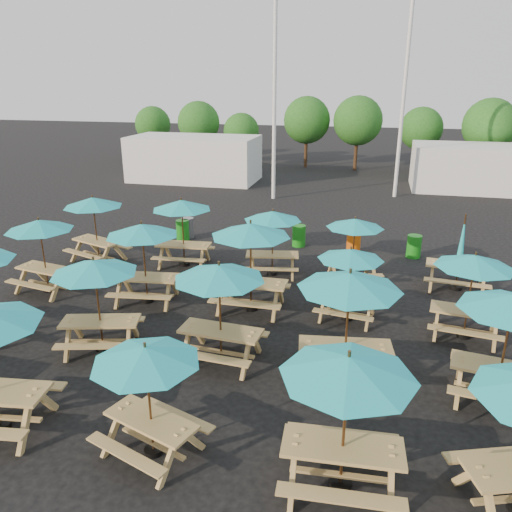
% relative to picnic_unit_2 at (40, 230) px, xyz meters
% --- Properties ---
extents(ground, '(120.00, 120.00, 0.00)m').
position_rel_picnic_unit_2_xyz_m(ground, '(6.21, 0.11, -1.97)').
color(ground, black).
rests_on(ground, ground).
extents(picnic_unit_2, '(2.29, 2.29, 2.30)m').
position_rel_picnic_unit_2_xyz_m(picnic_unit_2, '(0.00, 0.00, 0.00)').
color(picnic_unit_2, tan).
rests_on(picnic_unit_2, ground).
extents(picnic_unit_3, '(2.58, 2.58, 2.36)m').
position_rel_picnic_unit_2_xyz_m(picnic_unit_3, '(0.12, 2.80, 0.06)').
color(picnic_unit_3, tan).
rests_on(picnic_unit_3, ground).
extents(picnic_unit_5, '(2.44, 2.44, 2.32)m').
position_rel_picnic_unit_2_xyz_m(picnic_unit_5, '(3.45, -2.80, 0.02)').
color(picnic_unit_5, tan).
rests_on(picnic_unit_5, ground).
extents(picnic_unit_6, '(2.28, 2.28, 2.39)m').
position_rel_picnic_unit_2_xyz_m(picnic_unit_6, '(3.31, -0.01, 0.08)').
color(picnic_unit_6, tan).
rests_on(picnic_unit_6, ground).
extents(picnic_unit_7, '(2.18, 2.18, 2.37)m').
position_rel_picnic_unit_2_xyz_m(picnic_unit_7, '(3.27, 3.11, 0.06)').
color(picnic_unit_7, tan).
rests_on(picnic_unit_7, ground).
extents(picnic_unit_8, '(2.32, 2.32, 2.13)m').
position_rel_picnic_unit_2_xyz_m(picnic_unit_8, '(6.15, -5.84, -0.15)').
color(picnic_unit_8, tan).
rests_on(picnic_unit_8, ground).
extents(picnic_unit_9, '(2.20, 2.20, 2.39)m').
position_rel_picnic_unit_2_xyz_m(picnic_unit_9, '(6.40, -2.64, 0.08)').
color(picnic_unit_9, tan).
rests_on(picnic_unit_9, ground).
extents(picnic_unit_10, '(2.20, 2.20, 2.56)m').
position_rel_picnic_unit_2_xyz_m(picnic_unit_10, '(6.40, 0.18, 0.23)').
color(picnic_unit_10, tan).
rests_on(picnic_unit_10, ground).
extents(picnic_unit_11, '(2.19, 2.19, 2.20)m').
position_rel_picnic_unit_2_xyz_m(picnic_unit_11, '(6.45, 2.96, -0.08)').
color(picnic_unit_11, tan).
rests_on(picnic_unit_11, ground).
extents(picnic_unit_12, '(2.19, 2.19, 2.42)m').
position_rel_picnic_unit_2_xyz_m(picnic_unit_12, '(9.38, -5.86, 0.10)').
color(picnic_unit_12, tan).
rests_on(picnic_unit_12, ground).
extents(picnic_unit_13, '(2.44, 2.44, 2.52)m').
position_rel_picnic_unit_2_xyz_m(picnic_unit_13, '(9.22, -2.79, 0.20)').
color(picnic_unit_13, tan).
rests_on(picnic_unit_13, ground).
extents(picnic_unit_14, '(1.98, 1.98, 2.03)m').
position_rel_picnic_unit_2_xyz_m(picnic_unit_14, '(9.10, 0.19, -0.23)').
color(picnic_unit_14, tan).
rests_on(picnic_unit_14, ground).
extents(picnic_unit_15, '(2.28, 2.28, 2.11)m').
position_rel_picnic_unit_2_xyz_m(picnic_unit_15, '(9.07, 2.99, -0.16)').
color(picnic_unit_15, tan).
rests_on(picnic_unit_15, ground).
extents(picnic_unit_17, '(2.36, 2.36, 2.39)m').
position_rel_picnic_unit_2_xyz_m(picnic_unit_17, '(12.28, -2.84, 0.08)').
color(picnic_unit_17, tan).
rests_on(picnic_unit_17, ground).
extents(picnic_unit_18, '(2.16, 2.16, 2.22)m').
position_rel_picnic_unit_2_xyz_m(picnic_unit_18, '(12.05, -0.12, -0.06)').
color(picnic_unit_18, tan).
rests_on(picnic_unit_18, ground).
extents(picnic_unit_19, '(2.09, 1.88, 2.42)m').
position_rel_picnic_unit_2_xyz_m(picnic_unit_19, '(12.27, 3.07, -0.98)').
color(picnic_unit_19, tan).
rests_on(picnic_unit_19, ground).
extents(waste_bin_0, '(0.52, 0.52, 0.83)m').
position_rel_picnic_unit_2_xyz_m(waste_bin_0, '(2.22, 6.22, -1.56)').
color(waste_bin_0, gray).
rests_on(waste_bin_0, ground).
extents(waste_bin_1, '(0.52, 0.52, 0.83)m').
position_rel_picnic_unit_2_xyz_m(waste_bin_1, '(2.15, 5.84, -1.56)').
color(waste_bin_1, '#177E17').
rests_on(waste_bin_1, ground).
extents(waste_bin_2, '(0.52, 0.52, 0.83)m').
position_rel_picnic_unit_2_xyz_m(waste_bin_2, '(6.85, 6.18, -1.56)').
color(waste_bin_2, '#177E17').
rests_on(waste_bin_2, ground).
extents(waste_bin_3, '(0.52, 0.52, 0.83)m').
position_rel_picnic_unit_2_xyz_m(waste_bin_3, '(8.97, 5.88, -1.56)').
color(waste_bin_3, '#D4560C').
rests_on(waste_bin_3, ground).
extents(waste_bin_4, '(0.52, 0.52, 0.83)m').
position_rel_picnic_unit_2_xyz_m(waste_bin_4, '(11.15, 5.85, -1.56)').
color(waste_bin_4, '#177E17').
rests_on(waste_bin_4, ground).
extents(mast_0, '(0.20, 0.20, 12.00)m').
position_rel_picnic_unit_2_xyz_m(mast_0, '(4.21, 14.11, 4.03)').
color(mast_0, silver).
rests_on(mast_0, ground).
extents(mast_1, '(0.20, 0.20, 12.00)m').
position_rel_picnic_unit_2_xyz_m(mast_1, '(10.71, 16.11, 4.03)').
color(mast_1, silver).
rests_on(mast_1, ground).
extents(event_tent_0, '(8.00, 4.00, 2.80)m').
position_rel_picnic_unit_2_xyz_m(event_tent_0, '(-1.79, 18.11, -0.57)').
color(event_tent_0, silver).
rests_on(event_tent_0, ground).
extents(event_tent_1, '(7.00, 4.00, 2.60)m').
position_rel_picnic_unit_2_xyz_m(event_tent_1, '(15.21, 19.11, -0.67)').
color(event_tent_1, silver).
rests_on(event_tent_1, ground).
extents(tree_0, '(2.80, 2.80, 4.24)m').
position_rel_picnic_unit_2_xyz_m(tree_0, '(-7.86, 25.36, 0.86)').
color(tree_0, '#382314').
rests_on(tree_0, ground).
extents(tree_1, '(3.11, 3.11, 4.72)m').
position_rel_picnic_unit_2_xyz_m(tree_1, '(-3.53, 24.01, 1.18)').
color(tree_1, '#382314').
rests_on(tree_1, ground).
extents(tree_2, '(2.59, 2.59, 3.93)m').
position_rel_picnic_unit_2_xyz_m(tree_2, '(-0.17, 23.76, 0.65)').
color(tree_2, '#382314').
rests_on(tree_2, ground).
extents(tree_3, '(3.36, 3.36, 5.09)m').
position_rel_picnic_unit_2_xyz_m(tree_3, '(4.46, 24.83, 1.43)').
color(tree_3, '#382314').
rests_on(tree_3, ground).
extents(tree_4, '(3.41, 3.41, 5.17)m').
position_rel_picnic_unit_2_xyz_m(tree_4, '(8.11, 24.37, 1.48)').
color(tree_4, '#382314').
rests_on(tree_4, ground).
extents(tree_5, '(2.94, 2.94, 4.45)m').
position_rel_picnic_unit_2_xyz_m(tree_5, '(12.44, 24.78, 1.00)').
color(tree_5, '#382314').
rests_on(tree_5, ground).
extents(tree_6, '(3.38, 3.38, 5.13)m').
position_rel_picnic_unit_2_xyz_m(tree_6, '(16.45, 23.00, 1.45)').
color(tree_6, '#382314').
rests_on(tree_6, ground).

